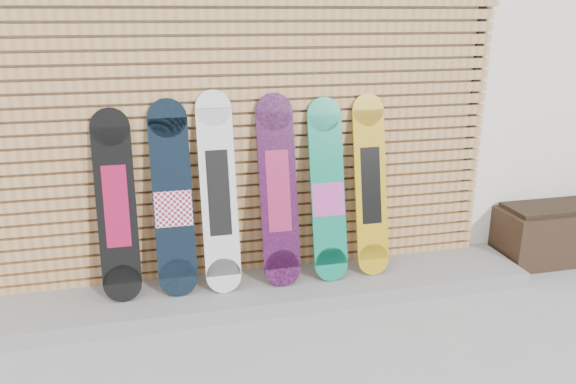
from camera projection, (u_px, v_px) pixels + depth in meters
name	position (u px, v px, depth m)	size (l,w,h in m)	color
ground	(287.00, 342.00, 3.91)	(80.00, 80.00, 0.00)	#939396
building	(260.00, 46.00, 6.70)	(12.00, 5.00, 3.60)	white
concrete_step	(250.00, 291.00, 4.49)	(4.60, 0.70, 0.12)	gray
slat_wall	(240.00, 143.00, 4.40)	(4.26, 0.08, 2.29)	#B6824C
planter_box	(560.00, 232.00, 5.16)	(1.18, 0.49, 0.53)	black
snowboard_0	(116.00, 206.00, 4.13)	(0.28, 0.33, 1.42)	black
snowboard_1	(173.00, 200.00, 4.21)	(0.29, 0.34, 1.47)	black
snowboard_2	(219.00, 193.00, 4.27)	(0.27, 0.36, 1.52)	silver
snowboard_3	(278.00, 191.00, 4.37)	(0.29, 0.37, 1.49)	black
snowboard_4	(328.00, 191.00, 4.47)	(0.28, 0.37, 1.44)	#0C795A
snowboard_5	(371.00, 186.00, 4.56)	(0.27, 0.34, 1.46)	#BE9514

